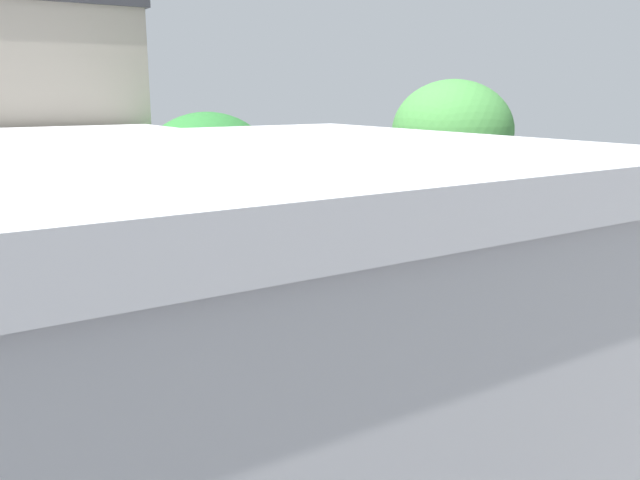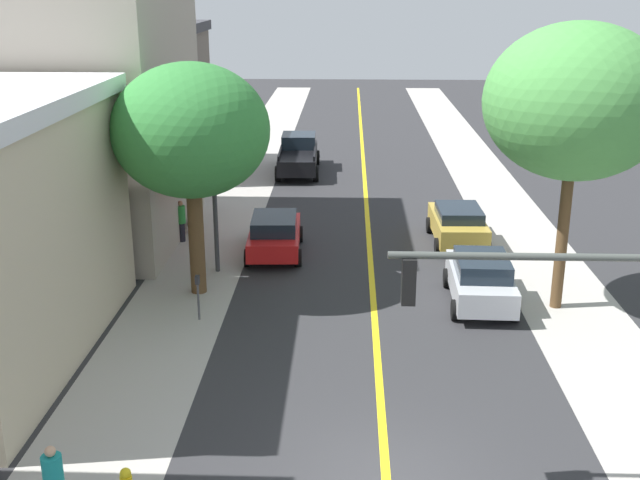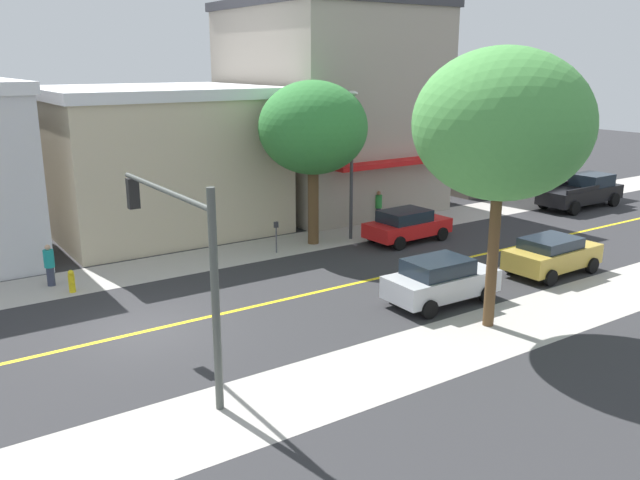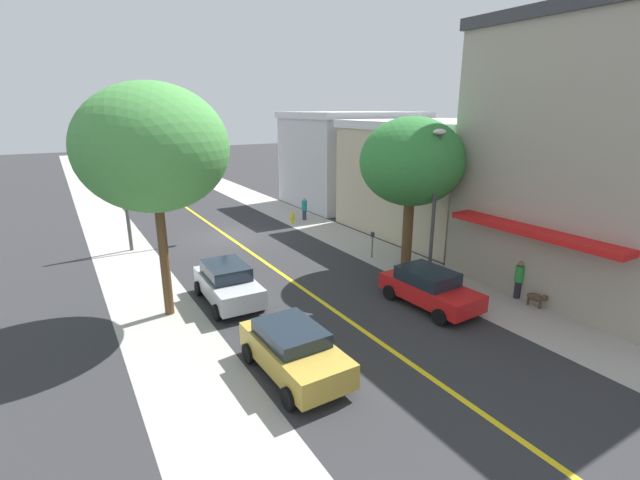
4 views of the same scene
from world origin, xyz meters
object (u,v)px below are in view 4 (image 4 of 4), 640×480
Objects in this scene: pedestrian_green_shirt at (519,279)px; pedestrian_teal_shirt at (304,208)px; fire_hydrant at (292,217)px; gold_sedan_right_curb at (294,350)px; street_lamp at (435,192)px; parking_meter at (372,241)px; street_tree_right_corner at (411,162)px; traffic_light_mast at (161,182)px; small_dog at (536,298)px; silver_sedan_right_curb at (228,283)px; red_sedan_left_curb at (429,288)px; street_tree_left_near at (153,149)px.

pedestrian_green_shirt is 16.94m from pedestrian_teal_shirt.
gold_sedan_right_curb reaches higher than fire_hydrant.
pedestrian_green_shirt is (-1.95, 3.29, -3.40)m from street_lamp.
parking_meter is at bearing -88.40° from street_lamp.
street_tree_right_corner is at bearing 119.11° from gold_sedan_right_curb.
traffic_light_mast is 20.22m from small_dog.
traffic_light_mast is at bearing 179.72° from gold_sedan_right_curb.
silver_sedan_right_curb is at bearing 51.10° from fire_hydrant.
red_sedan_left_curb reaches higher than fire_hydrant.
small_dog is (-0.91, 17.91, -0.42)m from pedestrian_teal_shirt.
small_dog is (-10.95, 16.66, -3.34)m from traffic_light_mast.
fire_hydrant is 15.15m from red_sedan_left_curb.
gold_sedan_right_curb reaches higher than parking_meter.
parking_meter is 0.88× the size of pedestrian_teal_shirt.
fire_hydrant is 17.58m from small_dog.
pedestrian_teal_shirt reaches higher than red_sedan_left_curb.
fire_hydrant is 0.60× the size of parking_meter.
traffic_light_mast is 15.41m from street_lamp.
parking_meter is at bearing 101.65° from silver_sedan_right_curb.
red_sedan_left_curb is (1.75, 6.14, -0.14)m from parking_meter.
parking_meter reaches higher than fire_hydrant.
street_tree_left_near reaches higher than pedestrian_teal_shirt.
red_sedan_left_curb is 4.36m from small_dog.
street_lamp is 4.39m from red_sedan_left_curb.
street_lamp is at bearing 74.71° from silver_sedan_right_curb.
red_sedan_left_curb is 7.20m from gold_sedan_right_curb.
silver_sedan_right_curb is (-0.34, 9.71, -2.91)m from traffic_light_mast.
fire_hydrant is (-10.85, -10.35, -6.02)m from street_tree_left_near.
pedestrian_teal_shirt is at bearing 139.97° from silver_sedan_right_curb.
street_lamp reaches higher than silver_sedan_right_curb.
silver_sedan_right_curb is (9.13, -0.69, -4.52)m from street_tree_right_corner.
street_tree_right_corner is 10.21m from silver_sedan_right_curb.
street_lamp is (-9.18, 12.37, 0.51)m from traffic_light_mast.
street_tree_left_near is 11.90m from red_sedan_left_curb.
street_tree_left_near is at bearing 7.31° from parking_meter.
fire_hydrant is 0.20× the size of red_sedan_left_curb.
street_lamp reaches higher than pedestrian_teal_shirt.
pedestrian_green_shirt reaches higher than silver_sedan_right_curb.
traffic_light_mast is at bearing -176.53° from silver_sedan_right_curb.
traffic_light_mast is at bearing -155.37° from red_sedan_left_curb.
street_tree_left_near is 15.54m from pedestrian_green_shirt.
street_tree_left_near is at bearing -102.02° from traffic_light_mast.
fire_hydrant is at bearing -88.44° from parking_meter.
silver_sedan_right_curb is 2.56× the size of pedestrian_teal_shirt.
traffic_light_mast reaches higher than pedestrian_green_shirt.
pedestrian_teal_shirt is at bearing 7.10° from traffic_light_mast.
small_dog is at bearing 102.52° from parking_meter.
fire_hydrant is at bearing 20.09° from pedestrian_green_shirt.
street_lamp is 14.07m from pedestrian_teal_shirt.
gold_sedan_right_curb is (-0.27, 15.80, -2.95)m from traffic_light_mast.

